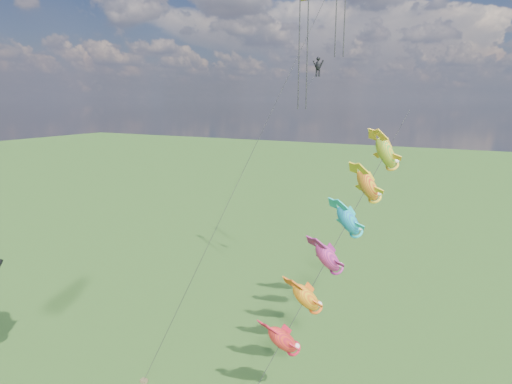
% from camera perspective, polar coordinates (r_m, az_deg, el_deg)
% --- Properties ---
extents(fish_windsock_rig, '(5.86, 14.93, 16.41)m').
position_cam_1_polar(fish_windsock_rig, '(24.91, 10.90, -6.23)').
color(fish_windsock_rig, brown).
rests_on(fish_windsock_rig, ground).
extents(parafoil_rig, '(7.70, 16.24, 27.89)m').
position_cam_1_polar(parafoil_rig, '(33.12, 7.84, 18.83)').
color(parafoil_rig, brown).
rests_on(parafoil_rig, ground).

